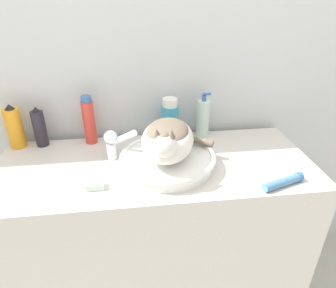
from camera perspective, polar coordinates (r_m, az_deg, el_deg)
name	(u,v)px	position (r m, az deg, el deg)	size (l,w,h in m)	color
wall_back	(146,56)	(1.35, -4.13, 16.37)	(8.00, 0.05, 2.40)	silver
vanity_counter	(156,241)	(1.46, -2.23, -17.97)	(1.26, 0.51, 0.85)	beige
sink_basin	(168,160)	(1.15, -0.07, -3.00)	(0.37, 0.37, 0.05)	white
cat	(168,138)	(1.10, -0.05, 1.09)	(0.32, 0.33, 0.16)	silver
faucet	(114,142)	(1.20, -10.33, 0.32)	(0.13, 0.08, 0.14)	silver
spray_bottle_trigger	(15,127)	(1.43, -27.19, 2.83)	(0.07, 0.07, 0.20)	orange
soap_pump_bottle	(203,118)	(1.37, 6.66, 4.90)	(0.06, 0.06, 0.21)	silver
hairspray_can_black	(40,128)	(1.40, -23.26, 2.86)	(0.05, 0.05, 0.18)	#28232D
shampoo_bottle_tall	(89,121)	(1.34, -14.82, 4.33)	(0.05, 0.05, 0.22)	#DB3D33
mouthwash_bottle	(170,120)	(1.34, 0.37, 4.68)	(0.08, 0.08, 0.19)	teal
cream_tube	(284,182)	(1.13, 21.16, -6.76)	(0.17, 0.08, 0.04)	#4C7FB2
soap_bar	(95,185)	(1.08, -13.73, -7.62)	(0.06, 0.04, 0.02)	silver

